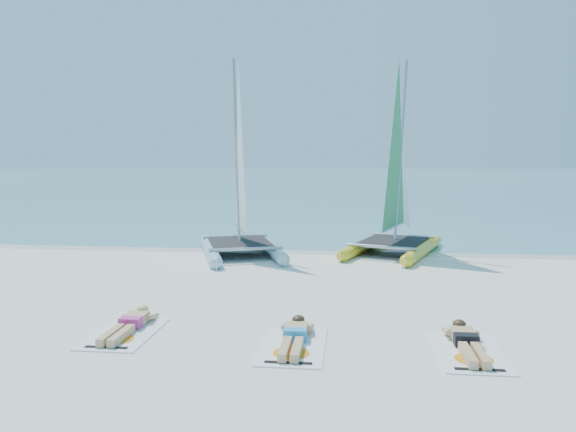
% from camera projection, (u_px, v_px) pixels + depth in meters
% --- Properties ---
extents(ground, '(140.00, 140.00, 0.00)m').
position_uv_depth(ground, '(309.00, 292.00, 12.36)').
color(ground, white).
rests_on(ground, ground).
extents(sea, '(140.00, 115.00, 0.01)m').
position_uv_depth(sea, '(345.00, 178.00, 74.59)').
color(sea, '#74C2BD').
rests_on(sea, ground).
extents(wet_sand_strip, '(140.00, 1.40, 0.01)m').
position_uv_depth(wet_sand_strip, '(322.00, 250.00, 17.79)').
color(wet_sand_strip, silver).
rests_on(wet_sand_strip, ground).
extents(catamaran_blue, '(3.55, 5.04, 6.25)m').
position_uv_depth(catamaran_blue, '(239.00, 193.00, 16.94)').
color(catamaran_blue, silver).
rests_on(catamaran_blue, ground).
extents(catamaran_yellow, '(3.54, 5.02, 6.22)m').
position_uv_depth(catamaran_yellow, '(398.00, 189.00, 17.52)').
color(catamaran_yellow, yellow).
rests_on(catamaran_yellow, ground).
extents(towel_a, '(1.00, 1.85, 0.02)m').
position_uv_depth(towel_a, '(125.00, 333.00, 9.51)').
color(towel_a, white).
rests_on(towel_a, ground).
extents(sunbather_a, '(0.37, 1.73, 0.26)m').
position_uv_depth(sunbather_a, '(130.00, 323.00, 9.69)').
color(sunbather_a, tan).
rests_on(sunbather_a, towel_a).
extents(towel_b, '(1.00, 1.85, 0.02)m').
position_uv_depth(towel_b, '(293.00, 346.00, 8.86)').
color(towel_b, white).
rests_on(towel_b, ground).
extents(sunbather_b, '(0.37, 1.73, 0.26)m').
position_uv_depth(sunbather_b, '(295.00, 336.00, 9.04)').
color(sunbather_b, tan).
rests_on(sunbather_b, towel_b).
extents(towel_c, '(1.00, 1.85, 0.02)m').
position_uv_depth(towel_c, '(469.00, 352.00, 8.60)').
color(towel_c, white).
rests_on(towel_c, ground).
extents(sunbather_c, '(0.37, 1.73, 0.26)m').
position_uv_depth(sunbather_c, '(467.00, 341.00, 8.78)').
color(sunbather_c, tan).
rests_on(sunbather_c, towel_c).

